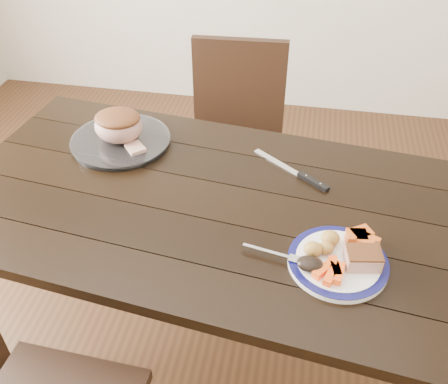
% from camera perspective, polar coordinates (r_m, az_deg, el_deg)
% --- Properties ---
extents(ground, '(4.00, 4.00, 0.00)m').
position_cam_1_polar(ground, '(2.14, -2.09, -16.22)').
color(ground, '#472B16').
rests_on(ground, ground).
extents(dining_table, '(1.70, 1.09, 0.75)m').
position_cam_1_polar(dining_table, '(1.64, -2.62, -3.11)').
color(dining_table, black).
rests_on(dining_table, ground).
extents(chair_far, '(0.44, 0.45, 0.93)m').
position_cam_1_polar(chair_far, '(2.30, 1.37, 6.64)').
color(chair_far, black).
rests_on(chair_far, ground).
extents(dinner_plate, '(0.27, 0.27, 0.02)m').
position_cam_1_polar(dinner_plate, '(1.40, 12.86, -7.86)').
color(dinner_plate, white).
rests_on(dinner_plate, dining_table).
extents(plate_rim, '(0.27, 0.27, 0.02)m').
position_cam_1_polar(plate_rim, '(1.40, 12.91, -7.62)').
color(plate_rim, '#0D0D44').
rests_on(plate_rim, dinner_plate).
extents(serving_platter, '(0.35, 0.35, 0.02)m').
position_cam_1_polar(serving_platter, '(1.86, -11.70, 5.66)').
color(serving_platter, white).
rests_on(serving_platter, dining_table).
extents(pork_slice, '(0.10, 0.08, 0.04)m').
position_cam_1_polar(pork_slice, '(1.38, 15.55, -7.34)').
color(pork_slice, tan).
rests_on(pork_slice, dinner_plate).
extents(roasted_potatoes, '(0.10, 0.10, 0.04)m').
position_cam_1_polar(roasted_potatoes, '(1.40, 11.24, -5.88)').
color(roasted_potatoes, gold).
rests_on(roasted_potatoes, dinner_plate).
extents(carrot_batons, '(0.09, 0.10, 0.02)m').
position_cam_1_polar(carrot_batons, '(1.35, 12.23, -8.87)').
color(carrot_batons, '#FF5415').
rests_on(carrot_batons, dinner_plate).
extents(pumpkin_wedges, '(0.10, 0.09, 0.04)m').
position_cam_1_polar(pumpkin_wedges, '(1.44, 15.43, -5.23)').
color(pumpkin_wedges, '#EE5B1A').
rests_on(pumpkin_wedges, dinner_plate).
extents(dark_mushroom, '(0.07, 0.05, 0.03)m').
position_cam_1_polar(dark_mushroom, '(1.35, 9.80, -8.08)').
color(dark_mushroom, black).
rests_on(dark_mushroom, dinner_plate).
extents(fork, '(0.18, 0.05, 0.00)m').
position_cam_1_polar(fork, '(1.38, 6.22, -7.13)').
color(fork, silver).
rests_on(fork, dinner_plate).
extents(roast_joint, '(0.17, 0.15, 0.11)m').
position_cam_1_polar(roast_joint, '(1.83, -11.96, 7.34)').
color(roast_joint, tan).
rests_on(roast_joint, serving_platter).
extents(cut_slice, '(0.09, 0.09, 0.02)m').
position_cam_1_polar(cut_slice, '(1.79, -10.10, 4.95)').
color(cut_slice, tan).
rests_on(cut_slice, serving_platter).
extents(carving_knife, '(0.27, 0.21, 0.01)m').
position_cam_1_polar(carving_knife, '(1.68, 9.09, 1.77)').
color(carving_knife, silver).
rests_on(carving_knife, dining_table).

